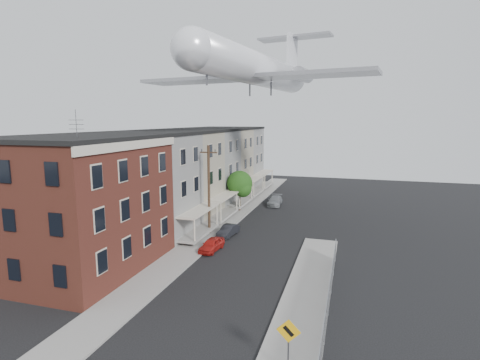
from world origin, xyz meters
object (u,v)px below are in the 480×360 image
(warning_sign, at_px, (288,338))
(street_tree, at_px, (240,185))
(car_near, at_px, (212,245))
(car_far, at_px, (275,201))
(utility_pole, at_px, (209,189))
(airplane, at_px, (259,69))
(car_mid, at_px, (228,231))

(warning_sign, relative_size, street_tree, 0.54)
(car_near, relative_size, car_far, 0.79)
(utility_pole, distance_m, airplane, 15.60)
(utility_pole, height_order, airplane, airplane)
(warning_sign, relative_size, car_mid, 0.84)
(warning_sign, bearing_deg, airplane, 106.63)
(street_tree, xyz_separation_m, car_near, (1.67, -14.51, -2.89))
(street_tree, xyz_separation_m, car_far, (3.47, 4.81, -2.84))
(warning_sign, xyz_separation_m, car_mid, (-9.16, 18.94, -1.33))
(utility_pole, distance_m, car_far, 15.75)
(warning_sign, bearing_deg, car_near, 122.51)
(utility_pole, xyz_separation_m, car_far, (3.80, 14.74, -4.07))
(utility_pole, distance_m, car_near, 6.48)
(car_far, bearing_deg, airplane, -102.13)
(utility_pole, height_order, car_far, utility_pole)
(utility_pole, relative_size, airplane, 0.29)
(utility_pole, relative_size, car_near, 2.73)
(warning_sign, relative_size, car_far, 0.67)
(car_near, bearing_deg, airplane, 91.70)
(street_tree, bearing_deg, utility_pole, -91.89)
(warning_sign, distance_m, car_mid, 21.08)
(car_near, distance_m, car_far, 19.41)
(car_near, distance_m, airplane, 21.40)
(street_tree, height_order, airplane, airplane)
(street_tree, height_order, car_far, street_tree)
(warning_sign, xyz_separation_m, car_far, (-7.40, 33.76, -1.28))
(utility_pole, distance_m, car_mid, 4.60)
(utility_pole, bearing_deg, car_mid, -2.49)
(car_mid, bearing_deg, car_far, 90.14)
(car_mid, distance_m, car_far, 14.93)
(car_near, bearing_deg, street_tree, 101.97)
(warning_sign, height_order, car_mid, warning_sign)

